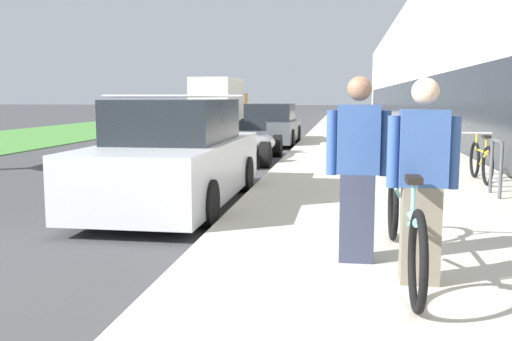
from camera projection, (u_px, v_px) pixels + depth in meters
sidewalk_slab at (362, 134)px, 24.00m from camera, size 4.46×70.00×0.14m
storefront_facade at (498, 66)px, 30.33m from camera, size 10.01×70.00×6.47m
lawn_strip at (102, 127)px, 29.96m from camera, size 6.69×70.00×0.03m
tandem_bicycle at (403, 225)px, 4.84m from camera, size 0.52×2.72×0.90m
person_rider at (422, 182)px, 4.43m from camera, size 0.55×0.21×1.61m
person_bystander at (358, 170)px, 5.04m from camera, size 0.56×0.22×1.64m
bike_rack_hoop at (496, 162)px, 8.44m from camera, size 0.05×0.60×0.84m
cruiser_bike_nearest at (481, 161)px, 9.92m from camera, size 0.52×1.62×0.83m
parked_sedan_curbside at (177, 158)px, 8.39m from camera, size 1.81×4.53×1.63m
vintage_roadster_curbside at (239, 144)px, 14.21m from camera, size 1.86×4.08×1.00m
parked_sedan_far at (271, 126)px, 19.12m from camera, size 1.80×4.10×1.38m
moving_truck at (220, 101)px, 34.45m from camera, size 2.37×6.95×2.70m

